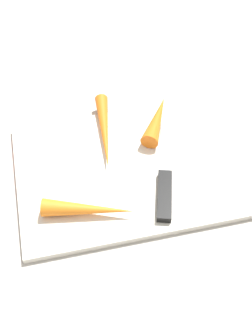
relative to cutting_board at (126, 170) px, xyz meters
name	(u,v)px	position (x,y,z in m)	size (l,w,h in m)	color
ground_plane	(126,172)	(0.00, 0.00, -0.01)	(1.40, 1.40, 0.00)	#ADA8A0
cutting_board	(126,170)	(0.00, 0.00, 0.00)	(0.36, 0.26, 0.01)	silver
knife	(165,189)	(-0.05, 0.06, 0.01)	(0.08, 0.20, 0.01)	#B7B7BC
carrot_longest	(105,132)	(0.02, -0.08, 0.02)	(0.02, 0.02, 0.16)	orange
carrot_shortest	(157,119)	(-0.07, -0.08, 0.02)	(0.03, 0.03, 0.11)	orange
carrot_medium	(89,209)	(0.07, 0.07, 0.02)	(0.03, 0.03, 0.14)	orange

